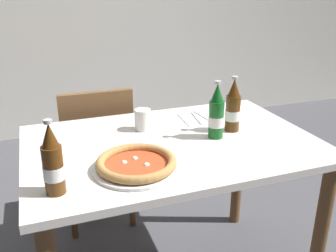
% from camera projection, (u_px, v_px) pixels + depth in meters
% --- Properties ---
extents(dining_table_main, '(1.20, 0.80, 0.75)m').
position_uv_depth(dining_table_main, '(172.00, 166.00, 1.62)').
color(dining_table_main, silver).
rests_on(dining_table_main, ground_plane).
extents(chair_behind_table, '(0.40, 0.40, 0.85)m').
position_uv_depth(chair_behind_table, '(97.00, 149.00, 2.13)').
color(chair_behind_table, brown).
rests_on(chair_behind_table, ground_plane).
extents(pizza_margherita_near, '(0.31, 0.31, 0.04)m').
position_uv_depth(pizza_margherita_near, '(136.00, 164.00, 1.33)').
color(pizza_margherita_near, white).
rests_on(pizza_margherita_near, dining_table_main).
extents(beer_bottle_left, '(0.07, 0.07, 0.25)m').
position_uv_depth(beer_bottle_left, '(233.00, 108.00, 1.65)').
color(beer_bottle_left, '#512D0F').
rests_on(beer_bottle_left, dining_table_main).
extents(beer_bottle_center, '(0.07, 0.07, 0.25)m').
position_uv_depth(beer_bottle_center, '(53.00, 163.00, 1.16)').
color(beer_bottle_center, '#512D0F').
rests_on(beer_bottle_center, dining_table_main).
extents(beer_bottle_right, '(0.07, 0.07, 0.25)m').
position_uv_depth(beer_bottle_right, '(216.00, 114.00, 1.58)').
color(beer_bottle_right, '#14591E').
rests_on(beer_bottle_right, dining_table_main).
extents(napkin_with_cutlery, '(0.19, 0.19, 0.01)m').
position_uv_depth(napkin_with_cutlery, '(201.00, 118.00, 1.83)').
color(napkin_with_cutlery, white).
rests_on(napkin_with_cutlery, dining_table_main).
extents(paper_cup, '(0.07, 0.07, 0.09)m').
position_uv_depth(paper_cup, '(143.00, 120.00, 1.68)').
color(paper_cup, white).
rests_on(paper_cup, dining_table_main).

